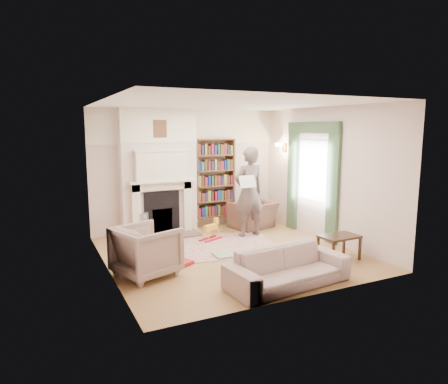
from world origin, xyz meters
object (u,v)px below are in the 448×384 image
armchair_reading (253,215)px  man_reading (249,192)px  sofa (288,267)px  coffee_table (339,247)px  rocking_horse (211,230)px  armchair_left (146,251)px  bookcase (215,178)px  paraffin_heater (143,225)px

armchair_reading → man_reading: bearing=39.8°
armchair_reading → sofa: (-1.30, -3.33, -0.03)m
armchair_reading → sofa: size_ratio=0.50×
sofa → coffee_table: bearing=15.4°
sofa → rocking_horse: sofa is taller
sofa → rocking_horse: (-0.05, 2.76, -0.05)m
armchair_reading → coffee_table: 2.74m
sofa → rocking_horse: size_ratio=3.72×
sofa → man_reading: 2.94m
rocking_horse → coffee_table: bearing=-77.3°
man_reading → armchair_left: bearing=25.4°
bookcase → armchair_reading: (0.74, -0.58, -0.86)m
armchair_left → rocking_horse: armchair_left is taller
sofa → man_reading: (0.85, 2.73, 0.70)m
sofa → paraffin_heater: (-1.28, 3.64, -0.01)m
armchair_left → rocking_horse: size_ratio=1.74×
man_reading → bookcase: bearing=-78.4°
bookcase → armchair_reading: 1.27m
bookcase → man_reading: bearing=-76.2°
man_reading → paraffin_heater: bearing=-25.4°
paraffin_heater → armchair_reading: bearing=-6.9°
armchair_left → sofa: armchair_left is taller
bookcase → coffee_table: bearing=-73.7°
bookcase → rocking_horse: bearing=-118.2°
sofa → man_reading: bearing=66.8°
paraffin_heater → rocking_horse: bearing=-35.7°
sofa → armchair_reading: bearing=62.8°
armchair_left → sofa: bearing=-146.0°
man_reading → rocking_horse: man_reading is taller
armchair_left → sofa: 2.26m
rocking_horse → paraffin_heater: bearing=120.8°
man_reading → coffee_table: size_ratio=2.82×
armchair_reading → armchair_left: 3.70m
paraffin_heater → rocking_horse: (1.22, -0.88, -0.05)m
armchair_left → man_reading: bearing=-82.1°
paraffin_heater → coffee_table: bearing=-47.3°
bookcase → paraffin_heater: bearing=-171.7°
bookcase → coffee_table: 3.58m
armchair_left → paraffin_heater: 2.37m
armchair_reading → coffee_table: size_ratio=1.39×
armchair_reading → sofa: bearing=55.3°
man_reading → coffee_table: bearing=105.4°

